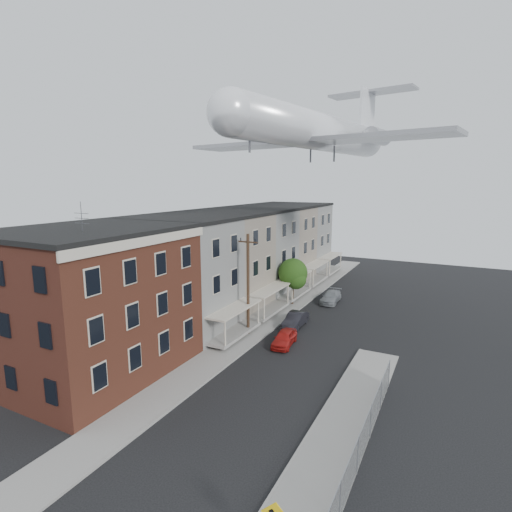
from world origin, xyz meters
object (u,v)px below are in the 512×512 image
at_px(car_near, 284,338).
at_px(car_far, 331,297).
at_px(car_mid, 295,320).
at_px(airplane, 321,132).
at_px(utility_pole, 248,283).
at_px(street_tree, 294,274).

bearing_deg(car_near, car_far, 84.12).
bearing_deg(car_mid, airplane, 88.10).
bearing_deg(airplane, utility_pole, -107.96).
height_order(utility_pole, car_mid, utility_pole).
relative_size(utility_pole, car_near, 2.45).
bearing_deg(street_tree, car_far, 39.81).
bearing_deg(car_near, airplane, 87.87).
bearing_deg(car_mid, utility_pole, -130.20).
relative_size(car_mid, car_far, 0.94).
bearing_deg(airplane, street_tree, 171.46).
bearing_deg(utility_pole, street_tree, 88.11).
distance_m(utility_pole, car_mid, 6.24).
height_order(car_far, airplane, airplane).
xyz_separation_m(utility_pole, street_tree, (0.33, 9.92, -1.22)).
height_order(car_near, car_far, car_far).
xyz_separation_m(street_tree, car_mid, (2.68, -6.21, -2.78)).
bearing_deg(car_mid, car_near, -81.22).
distance_m(utility_pole, airplane, 16.81).
xyz_separation_m(utility_pole, car_far, (3.74, 12.77, -4.05)).
bearing_deg(car_far, car_mid, -97.47).
xyz_separation_m(car_mid, airplane, (0.07, 5.80, 17.52)).
bearing_deg(car_mid, street_tree, 112.18).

